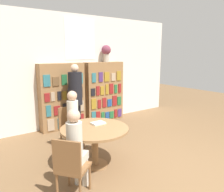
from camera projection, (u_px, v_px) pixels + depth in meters
The scene contains 12 objects.
ground_plane at pixel (190, 181), 3.44m from camera, with size 16.00×16.00×0.00m, color brown.
wall_back at pixel (80, 70), 6.08m from camera, with size 6.40×0.07×3.00m.
bookshelf_left at pixel (62, 97), 5.68m from camera, with size 1.18×0.34×1.72m.
bookshelf_right at pixel (104, 92), 6.42m from camera, with size 1.18×0.34×1.72m.
flower_vase at pixel (106, 52), 6.25m from camera, with size 0.27×0.27×0.48m.
reading_table at pixel (95, 134), 3.80m from camera, with size 1.18×1.18×0.71m.
chair_near_camera at pixel (71, 165), 2.94m from camera, with size 0.56×0.56×0.88m.
chair_left_side at pixel (70, 126), 4.53m from camera, with size 0.42×0.42×0.88m.
seated_reader_left at pixel (74, 118), 4.35m from camera, with size 0.24×0.36×1.25m.
seated_reader_right at pixel (76, 146), 3.08m from camera, with size 0.39×0.37×1.23m.
librarian_standing at pixel (75, 91), 5.32m from camera, with size 0.33×0.60×1.72m.
open_book_on_table at pixel (98, 123), 3.97m from camera, with size 0.24×0.18×0.03m.
Camera 1 is at (-2.81, -1.83, 1.97)m, focal length 35.00 mm.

